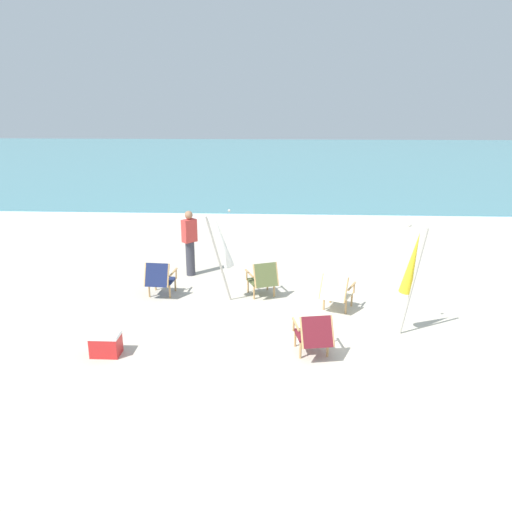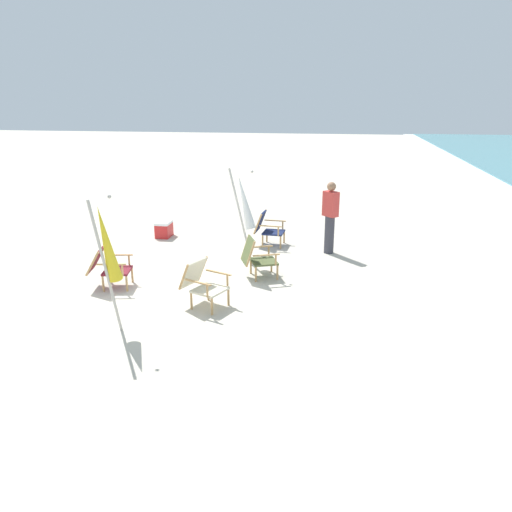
{
  "view_description": "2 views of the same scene",
  "coord_description": "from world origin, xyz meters",
  "px_view_note": "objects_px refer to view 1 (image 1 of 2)",
  "views": [
    {
      "loc": [
        -0.28,
        -8.45,
        4.12
      ],
      "look_at": [
        -0.84,
        2.59,
        0.72
      ],
      "focal_mm": 35.0,
      "sensor_mm": 36.0,
      "label": 1
    },
    {
      "loc": [
        8.54,
        3.31,
        3.44
      ],
      "look_at": [
        -0.26,
        1.91,
        0.57
      ],
      "focal_mm": 35.0,
      "sensor_mm": 36.0,
      "label": 2
    }
  ],
  "objects_px": {
    "beach_chair_mid_center": "(160,278)",
    "beach_chair_far_center": "(263,278)",
    "umbrella_furled_white": "(222,244)",
    "cooler_box": "(106,344)",
    "umbrella_furled_yellow": "(412,264)",
    "person_near_chairs": "(190,243)",
    "beach_chair_back_right": "(314,333)",
    "beach_chair_front_left": "(336,291)"
  },
  "relations": [
    {
      "from": "beach_chair_back_right",
      "to": "umbrella_furled_yellow",
      "type": "distance_m",
      "value": 2.19
    },
    {
      "from": "beach_chair_front_left",
      "to": "person_near_chairs",
      "type": "distance_m",
      "value": 3.99
    },
    {
      "from": "beach_chair_mid_center",
      "to": "beach_chair_far_center",
      "type": "bearing_deg",
      "value": 2.46
    },
    {
      "from": "person_near_chairs",
      "to": "beach_chair_far_center",
      "type": "bearing_deg",
      "value": -36.55
    },
    {
      "from": "beach_chair_front_left",
      "to": "cooler_box",
      "type": "xyz_separation_m",
      "value": [
        -4.1,
        -2.1,
        -0.23
      ]
    },
    {
      "from": "beach_chair_far_center",
      "to": "umbrella_furled_yellow",
      "type": "relative_size",
      "value": 0.39
    },
    {
      "from": "beach_chair_mid_center",
      "to": "umbrella_furled_yellow",
      "type": "xyz_separation_m",
      "value": [
        4.99,
        -1.67,
        0.95
      ]
    },
    {
      "from": "beach_chair_front_left",
      "to": "beach_chair_mid_center",
      "type": "height_order",
      "value": "beach_chair_mid_center"
    },
    {
      "from": "umbrella_furled_yellow",
      "to": "person_near_chairs",
      "type": "xyz_separation_m",
      "value": [
        -4.57,
        3.15,
        -0.54
      ]
    },
    {
      "from": "umbrella_furled_white",
      "to": "beach_chair_mid_center",
      "type": "bearing_deg",
      "value": 168.4
    },
    {
      "from": "beach_chair_mid_center",
      "to": "cooler_box",
      "type": "bearing_deg",
      "value": -96.23
    },
    {
      "from": "beach_chair_back_right",
      "to": "beach_chair_front_left",
      "type": "bearing_deg",
      "value": 73.8
    },
    {
      "from": "beach_chair_front_left",
      "to": "umbrella_furled_white",
      "type": "height_order",
      "value": "umbrella_furled_white"
    },
    {
      "from": "beach_chair_far_center",
      "to": "cooler_box",
      "type": "relative_size",
      "value": 1.7
    },
    {
      "from": "beach_chair_back_right",
      "to": "umbrella_furled_white",
      "type": "relative_size",
      "value": 0.42
    },
    {
      "from": "beach_chair_back_right",
      "to": "umbrella_furled_yellow",
      "type": "bearing_deg",
      "value": 26.94
    },
    {
      "from": "beach_chair_front_left",
      "to": "umbrella_furled_white",
      "type": "distance_m",
      "value": 2.54
    },
    {
      "from": "umbrella_furled_white",
      "to": "cooler_box",
      "type": "xyz_separation_m",
      "value": [
        -1.73,
        -2.4,
        -1.12
      ]
    },
    {
      "from": "beach_chair_mid_center",
      "to": "umbrella_furled_white",
      "type": "relative_size",
      "value": 0.4
    },
    {
      "from": "umbrella_furled_white",
      "to": "umbrella_furled_yellow",
      "type": "xyz_separation_m",
      "value": [
        3.55,
        -1.38,
        0.06
      ]
    },
    {
      "from": "beach_chair_far_center",
      "to": "umbrella_furled_white",
      "type": "height_order",
      "value": "umbrella_furled_white"
    },
    {
      "from": "beach_chair_front_left",
      "to": "umbrella_furled_white",
      "type": "xyz_separation_m",
      "value": [
        -2.36,
        0.3,
        0.89
      ]
    },
    {
      "from": "umbrella_furled_white",
      "to": "beach_chair_front_left",
      "type": "bearing_deg",
      "value": -7.31
    },
    {
      "from": "umbrella_furled_white",
      "to": "cooler_box",
      "type": "height_order",
      "value": "umbrella_furled_white"
    },
    {
      "from": "beach_chair_mid_center",
      "to": "person_near_chairs",
      "type": "height_order",
      "value": "person_near_chairs"
    },
    {
      "from": "umbrella_furled_white",
      "to": "umbrella_furled_yellow",
      "type": "height_order",
      "value": "umbrella_furled_yellow"
    },
    {
      "from": "beach_chair_back_right",
      "to": "person_near_chairs",
      "type": "bearing_deg",
      "value": 124.84
    },
    {
      "from": "person_near_chairs",
      "to": "cooler_box",
      "type": "xyz_separation_m",
      "value": [
        -0.71,
        -4.17,
        -0.64
      ]
    },
    {
      "from": "umbrella_furled_white",
      "to": "umbrella_furled_yellow",
      "type": "distance_m",
      "value": 3.81
    },
    {
      "from": "cooler_box",
      "to": "beach_chair_front_left",
      "type": "bearing_deg",
      "value": 27.16
    },
    {
      "from": "beach_chair_back_right",
      "to": "umbrella_furled_white",
      "type": "distance_m",
      "value": 3.03
    },
    {
      "from": "umbrella_furled_white",
      "to": "cooler_box",
      "type": "distance_m",
      "value": 3.17
    },
    {
      "from": "beach_chair_back_right",
      "to": "person_near_chairs",
      "type": "height_order",
      "value": "person_near_chairs"
    },
    {
      "from": "beach_chair_mid_center",
      "to": "beach_chair_far_center",
      "type": "height_order",
      "value": "beach_chair_far_center"
    },
    {
      "from": "person_near_chairs",
      "to": "cooler_box",
      "type": "height_order",
      "value": "person_near_chairs"
    },
    {
      "from": "beach_chair_front_left",
      "to": "person_near_chairs",
      "type": "height_order",
      "value": "person_near_chairs"
    },
    {
      "from": "beach_chair_mid_center",
      "to": "person_near_chairs",
      "type": "distance_m",
      "value": 1.59
    },
    {
      "from": "beach_chair_front_left",
      "to": "umbrella_furled_yellow",
      "type": "distance_m",
      "value": 1.86
    },
    {
      "from": "beach_chair_mid_center",
      "to": "umbrella_furled_yellow",
      "type": "relative_size",
      "value": 0.39
    },
    {
      "from": "beach_chair_mid_center",
      "to": "umbrella_furled_white",
      "type": "distance_m",
      "value": 1.71
    },
    {
      "from": "person_near_chairs",
      "to": "cooler_box",
      "type": "relative_size",
      "value": 3.33
    },
    {
      "from": "beach_chair_back_right",
      "to": "beach_chair_far_center",
      "type": "xyz_separation_m",
      "value": [
        -0.95,
        2.66,
        0.01
      ]
    }
  ]
}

